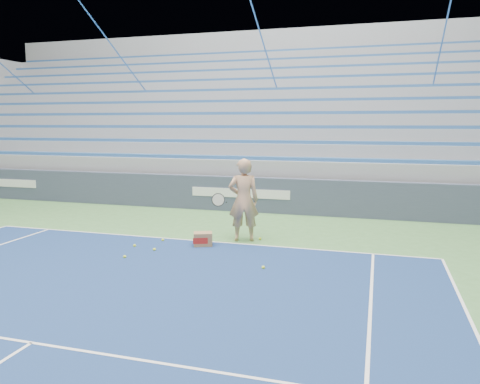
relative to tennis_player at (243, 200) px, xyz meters
name	(u,v)px	position (x,y,z in m)	size (l,w,h in m)	color
sponsor_barrier	(241,194)	(-1.11, 3.63, -0.43)	(30.00, 0.32, 1.10)	#394157
bleachers	(279,133)	(-1.12, 9.35, 1.37)	(31.00, 9.15, 7.30)	gray
tennis_player	(243,200)	(0.00, 0.00, 0.00)	(1.02, 0.96, 1.97)	tan
ball_box	(203,239)	(-0.75, -0.74, -0.83)	(0.51, 0.46, 0.31)	olive
tennis_ball_0	(125,257)	(-1.95, -2.13, -0.95)	(0.07, 0.07, 0.07)	#D8EF30
tennis_ball_1	(263,267)	(0.98, -2.03, -0.95)	(0.07, 0.07, 0.07)	#D8EF30
tennis_ball_2	(163,240)	(-1.81, -0.63, -0.95)	(0.07, 0.07, 0.07)	#D8EF30
tennis_ball_3	(154,249)	(-1.62, -1.44, -0.95)	(0.07, 0.07, 0.07)	#D8EF30
tennis_ball_4	(260,239)	(0.37, 0.17, -0.95)	(0.07, 0.07, 0.07)	#D8EF30
tennis_ball_5	(135,246)	(-2.20, -1.28, -0.95)	(0.07, 0.07, 0.07)	#D8EF30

